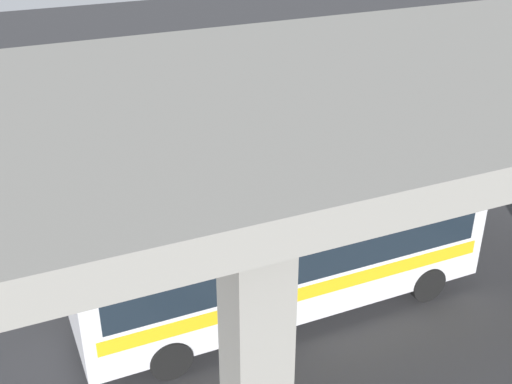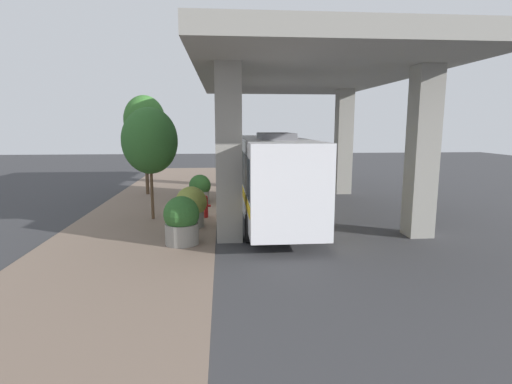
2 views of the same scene
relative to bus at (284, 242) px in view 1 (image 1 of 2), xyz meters
The scene contains 10 objects.
ground_plane 3.59m from the bus, 144.27° to the left, with size 80.00×80.00×0.00m, color #38383A.
sidewalk_strip 6.02m from the bus, 162.28° to the left, with size 6.00×40.00×0.02m.
overpass 4.51m from the bus, 47.14° to the left, with size 9.40×17.53×6.75m.
bus is the anchor object (origin of this frame).
fire_hydrant 3.32m from the bus, 169.41° to the left, with size 0.48×0.23×1.02m.
planter_front 5.10m from the bus, 135.67° to the right, with size 1.22×1.22×1.69m.
planter_middle 5.31m from the bus, 130.05° to the left, with size 1.13×1.13×1.52m.
planter_back 3.75m from the bus, 162.73° to the right, with size 1.26×1.26×1.66m.
street_tree_near 5.39m from the bus, behind, with size 2.35×2.35×4.84m.
street_tree_far 9.90m from the bus, 133.28° to the left, with size 2.36×2.36×5.79m.
Camera 1 is at (14.51, -7.90, 10.47)m, focal length 45.00 mm.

